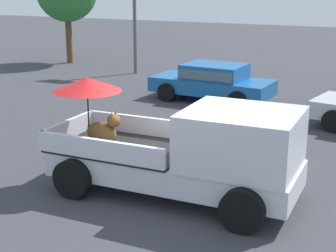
% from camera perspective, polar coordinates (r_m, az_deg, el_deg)
% --- Properties ---
extents(ground_plane, '(80.00, 80.00, 0.00)m').
position_cam_1_polar(ground_plane, '(10.60, 0.54, -7.53)').
color(ground_plane, '#38383D').
extents(pickup_truck_main, '(5.07, 2.25, 2.30)m').
position_cam_1_polar(pickup_truck_main, '(10.09, 2.45, -2.77)').
color(pickup_truck_main, black).
rests_on(pickup_truck_main, ground).
extents(parked_sedan_far, '(4.43, 2.25, 1.33)m').
position_cam_1_polar(parked_sedan_far, '(18.42, 5.00, 5.06)').
color(parked_sedan_far, black).
rests_on(parked_sedan_far, ground).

